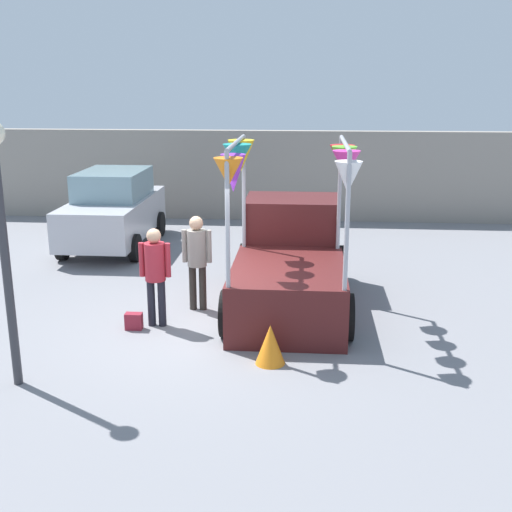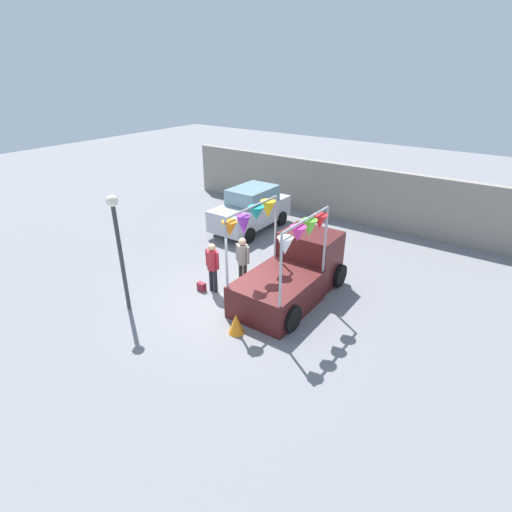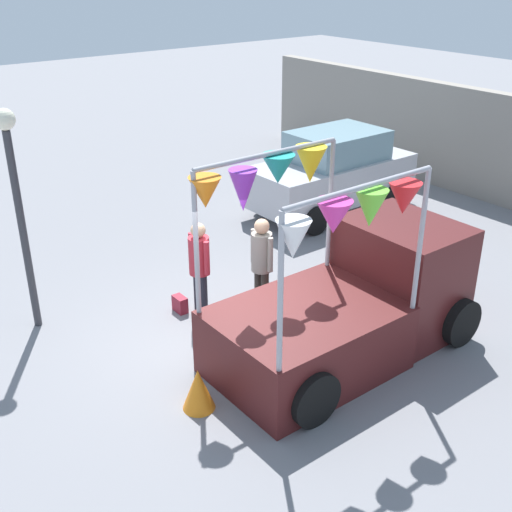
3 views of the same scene
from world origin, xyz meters
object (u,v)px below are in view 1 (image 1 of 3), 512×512
object	(u,v)px
person_vendor	(197,254)
parked_car	(113,209)
person_customer	(155,268)
street_lamp	(1,216)
vendor_truck	(290,257)
folded_kite_bundle_tangerine	(270,344)
handbag	(134,321)

from	to	relation	value
person_vendor	parked_car	bearing A→B (deg)	123.13
person_customer	street_lamp	size ratio (longest dim) A/B	0.47
vendor_truck	folded_kite_bundle_tangerine	xyz separation A→B (m)	(-0.20, -2.71, -0.58)
person_vendor	street_lamp	size ratio (longest dim) A/B	0.49
vendor_truck	parked_car	bearing A→B (deg)	139.57
street_lamp	person_customer	bearing A→B (deg)	58.07
vendor_truck	person_vendor	bearing A→B (deg)	-162.40
handbag	folded_kite_bundle_tangerine	xyz separation A→B (m)	(2.34, -1.15, 0.16)
street_lamp	handbag	bearing A→B (deg)	62.80
person_customer	person_vendor	bearing A→B (deg)	56.55
vendor_truck	street_lamp	xyz separation A→B (m)	(-3.60, -3.63, 1.46)
street_lamp	folded_kite_bundle_tangerine	size ratio (longest dim) A/B	5.91
vendor_truck	handbag	bearing A→B (deg)	-148.43
vendor_truck	handbag	size ratio (longest dim) A/B	14.60
vendor_truck	parked_car	world-z (taller)	vendor_truck
parked_car	person_customer	bearing A→B (deg)	-66.36
parked_car	person_vendor	size ratio (longest dim) A/B	2.33
person_customer	folded_kite_bundle_tangerine	world-z (taller)	person_customer
street_lamp	person_vendor	bearing A→B (deg)	57.66
person_vendor	handbag	xyz separation A→B (m)	(-0.91, -1.04, -0.90)
person_vendor	folded_kite_bundle_tangerine	bearing A→B (deg)	-56.82
parked_car	person_customer	distance (m)	5.61
parked_car	folded_kite_bundle_tangerine	bearing A→B (deg)	-56.85
parked_car	street_lamp	xyz separation A→B (m)	(0.84, -7.41, 1.40)
parked_car	handbag	world-z (taller)	parked_car
vendor_truck	person_customer	world-z (taller)	vendor_truck
vendor_truck	parked_car	size ratio (longest dim) A/B	1.02
person_customer	person_vendor	xyz separation A→B (m)	(0.56, 0.84, 0.03)
vendor_truck	street_lamp	world-z (taller)	street_lamp
folded_kite_bundle_tangerine	person_vendor	bearing A→B (deg)	123.18
person_vendor	folded_kite_bundle_tangerine	size ratio (longest dim) A/B	2.87
street_lamp	folded_kite_bundle_tangerine	xyz separation A→B (m)	(3.40, 0.92, -2.04)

